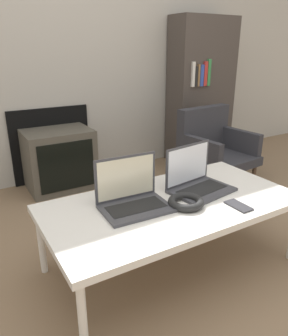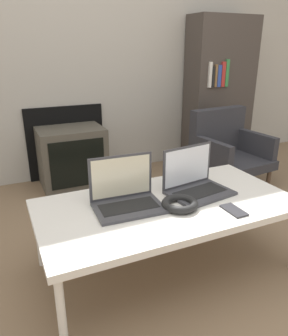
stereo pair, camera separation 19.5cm
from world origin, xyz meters
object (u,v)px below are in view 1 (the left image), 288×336
at_px(laptop_right, 196,180).
at_px(phone, 238,206).
at_px(laptop_left, 132,196).
at_px(armchair, 213,145).
at_px(headphones, 186,202).
at_px(tv, 59,159).

xyz_separation_m(laptop_right, phone, (0.05, -0.28, -0.05)).
height_order(laptop_left, armchair, armchair).
distance_m(headphones, armchair, 1.44).
bearing_deg(laptop_left, headphones, -26.55).
distance_m(laptop_right, phone, 0.29).
bearing_deg(laptop_right, headphones, -151.17).
bearing_deg(laptop_left, tv, 92.12).
xyz_separation_m(laptop_right, headphones, (-0.18, -0.14, -0.04)).
distance_m(phone, armchair, 1.39).
relative_size(headphones, armchair, 0.29).
distance_m(laptop_left, laptop_right, 0.42).
bearing_deg(tv, laptop_left, -90.80).
bearing_deg(armchair, tv, 152.82).
height_order(laptop_left, laptop_right, same).
height_order(laptop_right, armchair, armchair).
bearing_deg(phone, headphones, 146.96).
bearing_deg(laptop_left, armchair, 35.44).
distance_m(laptop_right, tv, 1.42).
bearing_deg(headphones, armchair, 42.38).
bearing_deg(tv, armchair, -22.03).
bearing_deg(headphones, phone, -33.04).
distance_m(headphones, tv, 1.51).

